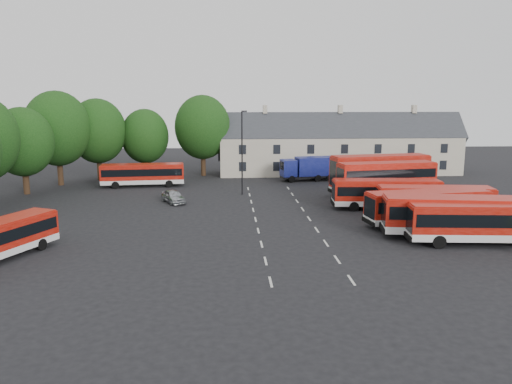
% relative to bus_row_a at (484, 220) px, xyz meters
% --- Properties ---
extents(ground, '(140.00, 140.00, 0.00)m').
position_rel_bus_row_a_xyz_m(ground, '(-16.84, 7.07, -1.92)').
color(ground, black).
rests_on(ground, ground).
extents(lane_markings, '(5.15, 33.80, 0.01)m').
position_rel_bus_row_a_xyz_m(lane_markings, '(-14.34, 9.07, -1.92)').
color(lane_markings, beige).
rests_on(lane_markings, ground).
extents(treeline, '(29.92, 32.59, 12.01)m').
position_rel_bus_row_a_xyz_m(treeline, '(-37.58, 26.43, 4.76)').
color(treeline, black).
rests_on(treeline, ground).
extents(terrace_houses, '(35.70, 7.13, 10.06)m').
position_rel_bus_row_a_xyz_m(terrace_houses, '(-2.84, 37.07, 1.94)').
color(terrace_houses, beige).
rests_on(terrace_houses, ground).
extents(bus_row_a, '(11.51, 3.62, 3.20)m').
position_rel_bus_row_a_xyz_m(bus_row_a, '(0.00, 0.00, 0.00)').
color(bus_row_a, silver).
rests_on(bus_row_a, ground).
extents(bus_row_b, '(12.19, 4.60, 3.37)m').
position_rel_bus_row_a_xyz_m(bus_row_b, '(-1.00, 1.77, 0.10)').
color(bus_row_b, silver).
rests_on(bus_row_b, ground).
extents(bus_row_c, '(11.18, 4.06, 3.09)m').
position_rel_bus_row_a_xyz_m(bus_row_c, '(-1.94, 5.87, -0.07)').
color(bus_row_c, silver).
rests_on(bus_row_c, ground).
extents(bus_row_d, '(10.66, 3.60, 2.96)m').
position_rel_bus_row_a_xyz_m(bus_row_d, '(-0.08, 8.80, -0.15)').
color(bus_row_d, silver).
rests_on(bus_row_d, ground).
extents(bus_row_e, '(10.77, 3.14, 3.01)m').
position_rel_bus_row_a_xyz_m(bus_row_e, '(-3.44, 12.72, -0.12)').
color(bus_row_e, silver).
rests_on(bus_row_e, ground).
extents(bus_dd_south, '(10.80, 4.00, 4.33)m').
position_rel_bus_row_a_xyz_m(bus_dd_south, '(-2.39, 16.08, 0.54)').
color(bus_dd_south, silver).
rests_on(bus_dd_south, ground).
extents(bus_dd_north, '(11.61, 4.33, 4.65)m').
position_rel_bus_row_a_xyz_m(bus_dd_north, '(-1.92, 19.93, 0.72)').
color(bus_dd_north, silver).
rests_on(bus_dd_north, ground).
extents(bus_north, '(10.40, 3.22, 2.89)m').
position_rel_bus_row_a_xyz_m(bus_north, '(-30.06, 27.24, -0.19)').
color(bus_north, silver).
rests_on(bus_north, ground).
extents(box_truck, '(7.61, 3.46, 3.21)m').
position_rel_bus_row_a_xyz_m(box_truck, '(-8.37, 30.67, -0.12)').
color(box_truck, black).
rests_on(box_truck, ground).
extents(silver_car, '(3.26, 4.37, 1.39)m').
position_rel_bus_row_a_xyz_m(silver_car, '(-25.20, 17.04, -1.23)').
color(silver_car, '#A8ABAF').
rests_on(silver_car, ground).
extents(lamppost, '(0.67, 0.43, 9.67)m').
position_rel_bus_row_a_xyz_m(lamppost, '(-17.66, 21.26, 3.23)').
color(lamppost, black).
rests_on(lamppost, ground).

